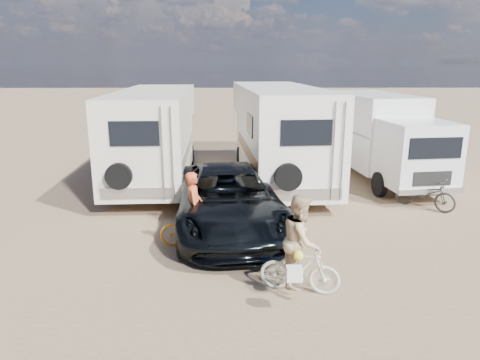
{
  "coord_description": "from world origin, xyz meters",
  "views": [
    {
      "loc": [
        -1.59,
        -9.39,
        4.36
      ],
      "look_at": [
        -1.47,
        2.12,
        1.3
      ],
      "focal_mm": 33.21,
      "sensor_mm": 36.0,
      "label": 1
    }
  ],
  "objects_px": {
    "rv_main": "(278,136)",
    "box_truck": "(383,139)",
    "bike_man": "(195,228)",
    "dark_suv": "(228,199)",
    "bike_parked": "(425,193)",
    "cooler": "(250,200)",
    "rider_man": "(194,213)",
    "rider_woman": "(300,249)",
    "bike_woman": "(300,270)",
    "crate": "(313,194)",
    "rv_left": "(156,137)"
  },
  "relations": [
    {
      "from": "box_truck",
      "to": "rider_man",
      "type": "xyz_separation_m",
      "value": [
        -6.55,
        -6.29,
        -0.75
      ]
    },
    {
      "from": "rider_woman",
      "to": "crate",
      "type": "distance_m",
      "value": 6.29
    },
    {
      "from": "box_truck",
      "to": "rv_main",
      "type": "bearing_deg",
      "value": 177.35
    },
    {
      "from": "rv_main",
      "to": "bike_woman",
      "type": "xyz_separation_m",
      "value": [
        -0.33,
        -8.3,
        -1.28
      ]
    },
    {
      "from": "bike_parked",
      "to": "rv_left",
      "type": "bearing_deg",
      "value": 112.29
    },
    {
      "from": "box_truck",
      "to": "dark_suv",
      "type": "xyz_separation_m",
      "value": [
        -5.74,
        -5.16,
        -0.76
      ]
    },
    {
      "from": "box_truck",
      "to": "rv_left",
      "type": "bearing_deg",
      "value": 173.4
    },
    {
      "from": "bike_woman",
      "to": "rv_main",
      "type": "bearing_deg",
      "value": 12.84
    },
    {
      "from": "rv_main",
      "to": "bike_man",
      "type": "xyz_separation_m",
      "value": [
        -2.58,
        -5.98,
        -1.31
      ]
    },
    {
      "from": "rider_man",
      "to": "crate",
      "type": "distance_m",
      "value": 5.25
    },
    {
      "from": "dark_suv",
      "to": "cooler",
      "type": "height_order",
      "value": "dark_suv"
    },
    {
      "from": "dark_suv",
      "to": "bike_woman",
      "type": "relative_size",
      "value": 3.78
    },
    {
      "from": "box_truck",
      "to": "bike_parked",
      "type": "xyz_separation_m",
      "value": [
        0.26,
        -3.51,
        -1.1
      ]
    },
    {
      "from": "dark_suv",
      "to": "rider_woman",
      "type": "bearing_deg",
      "value": -73.72
    },
    {
      "from": "crate",
      "to": "bike_woman",
      "type": "bearing_deg",
      "value": -102.13
    },
    {
      "from": "rv_main",
      "to": "bike_man",
      "type": "height_order",
      "value": "rv_main"
    },
    {
      "from": "rv_main",
      "to": "box_truck",
      "type": "bearing_deg",
      "value": -0.4
    },
    {
      "from": "box_truck",
      "to": "bike_man",
      "type": "height_order",
      "value": "box_truck"
    },
    {
      "from": "crate",
      "to": "rider_man",
      "type": "bearing_deg",
      "value": -133.17
    },
    {
      "from": "rv_main",
      "to": "cooler",
      "type": "distance_m",
      "value": 3.58
    },
    {
      "from": "rider_man",
      "to": "bike_parked",
      "type": "bearing_deg",
      "value": -70.9
    },
    {
      "from": "bike_parked",
      "to": "box_truck",
      "type": "bearing_deg",
      "value": 47.88
    },
    {
      "from": "rv_main",
      "to": "box_truck",
      "type": "relative_size",
      "value": 1.21
    },
    {
      "from": "bike_woman",
      "to": "crate",
      "type": "height_order",
      "value": "bike_woman"
    },
    {
      "from": "bike_man",
      "to": "crate",
      "type": "height_order",
      "value": "bike_man"
    },
    {
      "from": "rv_main",
      "to": "rv_left",
      "type": "relative_size",
      "value": 1.0
    },
    {
      "from": "bike_man",
      "to": "bike_parked",
      "type": "xyz_separation_m",
      "value": [
        6.81,
        2.78,
        0.04
      ]
    },
    {
      "from": "rider_man",
      "to": "dark_suv",
      "type": "bearing_deg",
      "value": -38.55
    },
    {
      "from": "bike_man",
      "to": "crate",
      "type": "bearing_deg",
      "value": -46.29
    },
    {
      "from": "dark_suv",
      "to": "crate",
      "type": "bearing_deg",
      "value": 37.62
    },
    {
      "from": "bike_man",
      "to": "bike_woman",
      "type": "relative_size",
      "value": 1.08
    },
    {
      "from": "dark_suv",
      "to": "rider_woman",
      "type": "distance_m",
      "value": 3.74
    },
    {
      "from": "rider_woman",
      "to": "bike_woman",
      "type": "bearing_deg",
      "value": 105.11
    },
    {
      "from": "rv_left",
      "to": "dark_suv",
      "type": "distance_m",
      "value": 5.85
    },
    {
      "from": "dark_suv",
      "to": "bike_man",
      "type": "height_order",
      "value": "dark_suv"
    },
    {
      "from": "bike_woman",
      "to": "rider_man",
      "type": "relative_size",
      "value": 0.94
    },
    {
      "from": "box_truck",
      "to": "bike_parked",
      "type": "height_order",
      "value": "box_truck"
    },
    {
      "from": "crate",
      "to": "bike_parked",
      "type": "bearing_deg",
      "value": -17.3
    },
    {
      "from": "dark_suv",
      "to": "crate",
      "type": "relative_size",
      "value": 14.43
    },
    {
      "from": "box_truck",
      "to": "bike_woman",
      "type": "relative_size",
      "value": 4.47
    },
    {
      "from": "rv_left",
      "to": "bike_man",
      "type": "height_order",
      "value": "rv_left"
    },
    {
      "from": "dark_suv",
      "to": "crate",
      "type": "xyz_separation_m",
      "value": [
        2.75,
        2.66,
        -0.66
      ]
    },
    {
      "from": "rv_main",
      "to": "rider_man",
      "type": "xyz_separation_m",
      "value": [
        -2.58,
        -5.98,
        -0.92
      ]
    },
    {
      "from": "cooler",
      "to": "rv_main",
      "type": "bearing_deg",
      "value": 48.51
    },
    {
      "from": "bike_parked",
      "to": "cooler",
      "type": "distance_m",
      "value": 5.37
    },
    {
      "from": "bike_woman",
      "to": "dark_suv",
      "type": "bearing_deg",
      "value": 37.79
    },
    {
      "from": "dark_suv",
      "to": "cooler",
      "type": "distance_m",
      "value": 2.02
    },
    {
      "from": "rider_woman",
      "to": "cooler",
      "type": "relative_size",
      "value": 3.37
    },
    {
      "from": "rider_man",
      "to": "cooler",
      "type": "xyz_separation_m",
      "value": [
        1.45,
        2.95,
        -0.62
      ]
    },
    {
      "from": "rv_left",
      "to": "box_truck",
      "type": "height_order",
      "value": "rv_left"
    }
  ]
}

